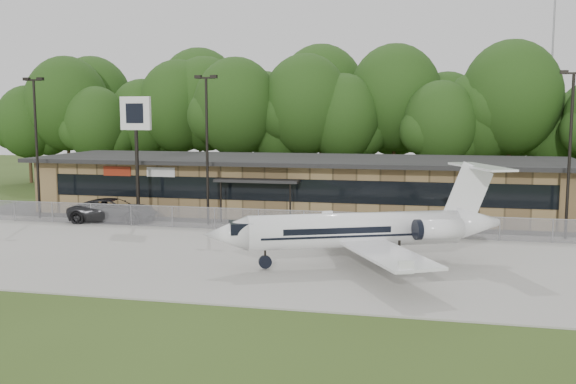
% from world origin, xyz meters
% --- Properties ---
extents(ground, '(160.00, 160.00, 0.00)m').
position_xyz_m(ground, '(0.00, 0.00, 0.00)').
color(ground, '#334518').
rests_on(ground, ground).
extents(apron, '(64.00, 18.00, 0.08)m').
position_xyz_m(apron, '(0.00, 8.00, 0.04)').
color(apron, '#9E9B93').
rests_on(apron, ground).
extents(parking_lot, '(50.00, 9.00, 0.06)m').
position_xyz_m(parking_lot, '(0.00, 19.50, 0.03)').
color(parking_lot, '#383835').
rests_on(parking_lot, ground).
extents(terminal, '(41.00, 11.65, 4.30)m').
position_xyz_m(terminal, '(-0.00, 23.94, 2.18)').
color(terminal, olive).
rests_on(terminal, ground).
extents(fence, '(46.00, 0.04, 1.52)m').
position_xyz_m(fence, '(0.00, 15.00, 0.78)').
color(fence, gray).
rests_on(fence, ground).
extents(treeline, '(72.00, 12.00, 15.00)m').
position_xyz_m(treeline, '(0.00, 42.00, 7.50)').
color(treeline, '#1E3A12').
rests_on(treeline, ground).
extents(radio_mast, '(0.20, 0.20, 25.00)m').
position_xyz_m(radio_mast, '(22.00, 48.00, 12.50)').
color(radio_mast, gray).
rests_on(radio_mast, ground).
extents(light_pole_left, '(1.55, 0.30, 10.23)m').
position_xyz_m(light_pole_left, '(-18.00, 16.50, 5.98)').
color(light_pole_left, black).
rests_on(light_pole_left, ground).
extents(light_pole_mid, '(1.55, 0.30, 10.23)m').
position_xyz_m(light_pole_mid, '(-5.00, 16.50, 5.98)').
color(light_pole_mid, black).
rests_on(light_pole_mid, ground).
extents(light_pole_right, '(1.55, 0.30, 10.23)m').
position_xyz_m(light_pole_right, '(18.00, 16.50, 5.98)').
color(light_pole_right, black).
rests_on(light_pole_right, ground).
extents(business_jet, '(15.01, 13.40, 5.16)m').
position_xyz_m(business_jet, '(6.74, 6.93, 1.85)').
color(business_jet, white).
rests_on(business_jet, ground).
extents(suv, '(6.45, 3.64, 1.70)m').
position_xyz_m(suv, '(-11.98, 16.31, 0.85)').
color(suv, '#272729').
rests_on(suv, ground).
extents(pole_sign, '(2.33, 0.48, 8.85)m').
position_xyz_m(pole_sign, '(-10.33, 16.79, 6.77)').
color(pole_sign, black).
rests_on(pole_sign, ground).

